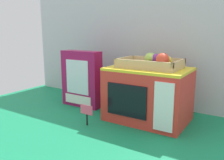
# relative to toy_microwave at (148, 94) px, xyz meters

# --- Properties ---
(ground_plane) EXTENTS (1.70, 1.70, 0.00)m
(ground_plane) POSITION_rel_toy_microwave_xyz_m (-0.21, -0.01, -0.13)
(ground_plane) COLOR #147A4C
(ground_plane) RESTS_ON ground
(display_back_panel) EXTENTS (1.61, 0.03, 0.77)m
(display_back_panel) POSITION_rel_toy_microwave_xyz_m (-0.21, 0.26, 0.25)
(display_back_panel) COLOR #B7BABF
(display_back_panel) RESTS_ON ground
(toy_microwave) EXTENTS (0.39, 0.28, 0.27)m
(toy_microwave) POSITION_rel_toy_microwave_xyz_m (0.00, 0.00, 0.00)
(toy_microwave) COLOR red
(toy_microwave) RESTS_ON ground
(food_groups_crate) EXTENTS (0.30, 0.19, 0.08)m
(food_groups_crate) POSITION_rel_toy_microwave_xyz_m (0.02, -0.00, 0.16)
(food_groups_crate) COLOR tan
(food_groups_crate) RESTS_ON toy_microwave
(cookie_set_box) EXTENTS (0.25, 0.08, 0.33)m
(cookie_set_box) POSITION_rel_toy_microwave_xyz_m (-0.43, 0.00, 0.03)
(cookie_set_box) COLOR #99144C
(cookie_set_box) RESTS_ON ground
(price_sign) EXTENTS (0.07, 0.01, 0.10)m
(price_sign) POSITION_rel_toy_microwave_xyz_m (-0.21, -0.23, -0.07)
(price_sign) COLOR black
(price_sign) RESTS_ON ground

